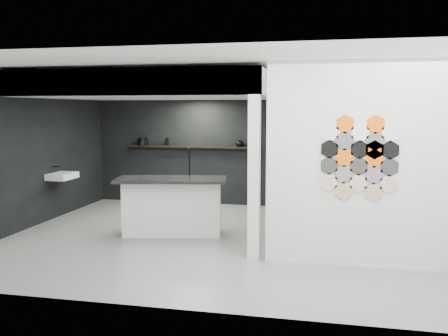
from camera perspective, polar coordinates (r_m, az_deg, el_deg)
floor at (r=8.44m, az=-1.11°, el=-8.03°), size 7.00×6.00×0.01m
partition_panel at (r=6.99m, az=14.93°, el=0.37°), size 2.45×0.15×2.80m
bay_clad_back at (r=11.41m, az=-4.03°, el=1.85°), size 4.40×0.04×2.35m
bay_clad_left at (r=10.47m, az=-18.61°, el=1.07°), size 0.04×4.00×2.35m
bulkhead at (r=9.50m, az=-7.47°, el=9.12°), size 4.40×4.00×0.40m
corner_column at (r=7.09m, az=3.46°, el=-1.16°), size 0.16×0.16×2.35m
fascia_beam at (r=7.72m, az=-12.34°, el=9.58°), size 4.40×0.16×0.40m
wall_basin at (r=10.22m, az=-18.00°, el=-0.88°), size 0.40×0.60×0.12m
display_shelf at (r=11.27m, az=-3.69°, el=2.43°), size 3.00×0.15×0.04m
kitchen_island at (r=8.64m, az=-5.91°, el=-4.23°), size 1.98×1.15×1.50m
stockpot at (r=11.64m, az=-9.32°, el=3.00°), size 0.21×0.21×0.17m
kettle at (r=11.01m, az=1.78°, el=2.82°), size 0.19×0.19×0.14m
glass_bowl at (r=10.97m, az=3.11°, el=2.65°), size 0.16×0.16×0.09m
glass_vase at (r=10.97m, az=3.11°, el=2.75°), size 0.11×0.11×0.13m
bottle_dark at (r=11.44m, az=-6.52°, el=3.01°), size 0.09×0.09×0.18m
utensil_cup at (r=11.61m, az=-8.88°, el=2.86°), size 0.11×0.11×0.11m
hex_tile_cluster at (r=6.89m, az=15.27°, el=1.15°), size 1.04×0.02×1.16m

